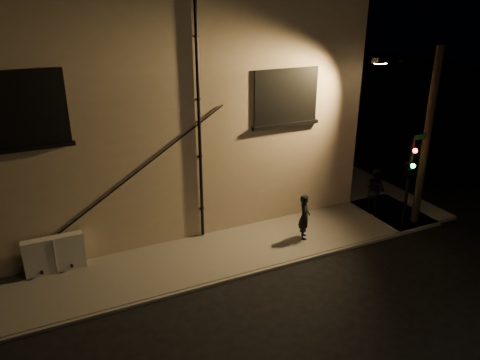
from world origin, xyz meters
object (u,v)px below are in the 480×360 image
traffic_signal (409,168)px  pedestrian_a (304,217)px  streetlamp_pole (424,134)px  pedestrian_b (375,190)px  utility_cabinet (54,254)px

traffic_signal → pedestrian_a: bearing=166.7°
streetlamp_pole → pedestrian_b: bearing=120.0°
pedestrian_b → traffic_signal: 2.18m
pedestrian_a → streetlamp_pole: 5.36m
pedestrian_a → traffic_signal: bearing=-76.8°
pedestrian_a → traffic_signal: traffic_signal is taller
utility_cabinet → pedestrian_b: pedestrian_b is taller
utility_cabinet → pedestrian_a: bearing=-10.3°
utility_cabinet → pedestrian_b: size_ratio=0.99×
pedestrian_b → streetlamp_pole: size_ratio=0.27×
pedestrian_a → streetlamp_pole: bearing=-71.4°
utility_cabinet → pedestrian_a: 8.55m
utility_cabinet → traffic_signal: 12.59m
pedestrian_b → streetlamp_pole: 3.02m
traffic_signal → streetlamp_pole: 1.38m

